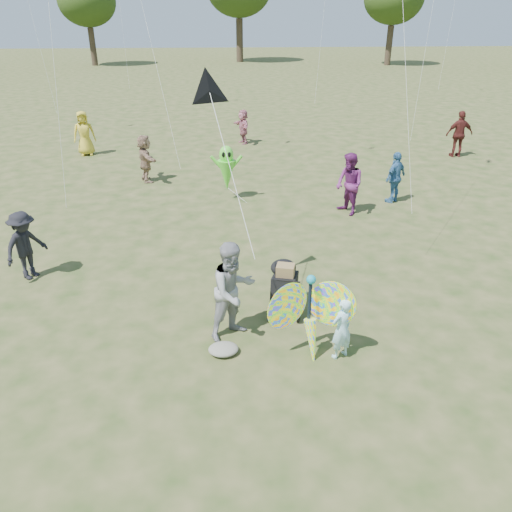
{
  "coord_description": "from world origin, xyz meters",
  "views": [
    {
      "loc": [
        -0.88,
        -7.35,
        5.5
      ],
      "look_at": [
        -0.2,
        1.5,
        1.1
      ],
      "focal_mm": 35.0,
      "sensor_mm": 36.0,
      "label": 1
    }
  ],
  "objects_px": {
    "crowd_j": "(243,127)",
    "butterfly_kite": "(310,316)",
    "crowd_c": "(395,177)",
    "crowd_g": "(84,133)",
    "alien_kite": "(227,170)",
    "crowd_e": "(349,184)",
    "crowd_b": "(25,246)",
    "child_girl": "(342,329)",
    "adult_man": "(233,291)",
    "crowd_h": "(459,134)",
    "crowd_d": "(145,158)",
    "jogging_stroller": "(284,284)"
  },
  "relations": [
    {
      "from": "crowd_j",
      "to": "alien_kite",
      "type": "xyz_separation_m",
      "value": [
        -0.91,
        -7.45,
        0.21
      ]
    },
    {
      "from": "crowd_b",
      "to": "butterfly_kite",
      "type": "xyz_separation_m",
      "value": [
        5.82,
        -3.31,
        0.0
      ]
    },
    {
      "from": "crowd_j",
      "to": "crowd_c",
      "type": "bearing_deg",
      "value": 10.03
    },
    {
      "from": "crowd_e",
      "to": "crowd_g",
      "type": "xyz_separation_m",
      "value": [
        -9.3,
        7.46,
        -0.01
      ]
    },
    {
      "from": "child_girl",
      "to": "butterfly_kite",
      "type": "bearing_deg",
      "value": -38.21
    },
    {
      "from": "crowd_b",
      "to": "crowd_c",
      "type": "height_order",
      "value": "crowd_c"
    },
    {
      "from": "child_girl",
      "to": "crowd_c",
      "type": "relative_size",
      "value": 0.73
    },
    {
      "from": "crowd_d",
      "to": "alien_kite",
      "type": "xyz_separation_m",
      "value": [
        2.8,
        -2.1,
        0.15
      ]
    },
    {
      "from": "jogging_stroller",
      "to": "butterfly_kite",
      "type": "bearing_deg",
      "value": -64.78
    },
    {
      "from": "crowd_d",
      "to": "crowd_g",
      "type": "bearing_deg",
      "value": 19.25
    },
    {
      "from": "crowd_j",
      "to": "butterfly_kite",
      "type": "distance_m",
      "value": 15.66
    },
    {
      "from": "crowd_d",
      "to": "alien_kite",
      "type": "height_order",
      "value": "alien_kite"
    },
    {
      "from": "adult_man",
      "to": "butterfly_kite",
      "type": "relative_size",
      "value": 1.07
    },
    {
      "from": "crowd_b",
      "to": "jogging_stroller",
      "type": "xyz_separation_m",
      "value": [
        5.57,
        -1.85,
        -0.18
      ]
    },
    {
      "from": "crowd_g",
      "to": "crowd_b",
      "type": "bearing_deg",
      "value": -96.31
    },
    {
      "from": "crowd_e",
      "to": "crowd_b",
      "type": "bearing_deg",
      "value": -89.65
    },
    {
      "from": "butterfly_kite",
      "to": "alien_kite",
      "type": "relative_size",
      "value": 1.02
    },
    {
      "from": "crowd_d",
      "to": "crowd_j",
      "type": "xyz_separation_m",
      "value": [
        3.71,
        5.35,
        -0.07
      ]
    },
    {
      "from": "crowd_c",
      "to": "crowd_e",
      "type": "distance_m",
      "value": 1.92
    },
    {
      "from": "crowd_h",
      "to": "butterfly_kite",
      "type": "bearing_deg",
      "value": 57.02
    },
    {
      "from": "crowd_c",
      "to": "crowd_g",
      "type": "height_order",
      "value": "crowd_g"
    },
    {
      "from": "child_girl",
      "to": "crowd_h",
      "type": "distance_m",
      "value": 15.01
    },
    {
      "from": "crowd_h",
      "to": "butterfly_kite",
      "type": "distance_m",
      "value": 15.21
    },
    {
      "from": "child_girl",
      "to": "crowd_d",
      "type": "relative_size",
      "value": 0.71
    },
    {
      "from": "crowd_c",
      "to": "crowd_d",
      "type": "xyz_separation_m",
      "value": [
        -8.04,
        2.75,
        0.02
      ]
    },
    {
      "from": "crowd_b",
      "to": "crowd_h",
      "type": "xyz_separation_m",
      "value": [
        14.2,
        9.39,
        0.13
      ]
    },
    {
      "from": "crowd_j",
      "to": "alien_kite",
      "type": "relative_size",
      "value": 0.87
    },
    {
      "from": "crowd_h",
      "to": "crowd_j",
      "type": "distance_m",
      "value": 9.2
    },
    {
      "from": "crowd_h",
      "to": "child_girl",
      "type": "bearing_deg",
      "value": 58.93
    },
    {
      "from": "adult_man",
      "to": "jogging_stroller",
      "type": "height_order",
      "value": "adult_man"
    },
    {
      "from": "crowd_g",
      "to": "alien_kite",
      "type": "distance_m",
      "value": 8.26
    },
    {
      "from": "adult_man",
      "to": "crowd_h",
      "type": "xyz_separation_m",
      "value": [
        9.67,
        11.99,
        -0.02
      ]
    },
    {
      "from": "adult_man",
      "to": "crowd_c",
      "type": "distance_m",
      "value": 8.67
    },
    {
      "from": "crowd_e",
      "to": "crowd_g",
      "type": "height_order",
      "value": "crowd_e"
    },
    {
      "from": "adult_man",
      "to": "crowd_h",
      "type": "height_order",
      "value": "adult_man"
    },
    {
      "from": "crowd_c",
      "to": "crowd_b",
      "type": "bearing_deg",
      "value": -14.88
    },
    {
      "from": "child_girl",
      "to": "crowd_g",
      "type": "height_order",
      "value": "crowd_g"
    },
    {
      "from": "crowd_g",
      "to": "butterfly_kite",
      "type": "distance_m",
      "value": 15.77
    },
    {
      "from": "crowd_e",
      "to": "crowd_j",
      "type": "bearing_deg",
      "value": 174.26
    },
    {
      "from": "crowd_d",
      "to": "crowd_h",
      "type": "distance_m",
      "value": 12.64
    },
    {
      "from": "crowd_c",
      "to": "crowd_e",
      "type": "height_order",
      "value": "crowd_e"
    },
    {
      "from": "child_girl",
      "to": "crowd_j",
      "type": "height_order",
      "value": "crowd_j"
    },
    {
      "from": "crowd_c",
      "to": "jogging_stroller",
      "type": "distance_m",
      "value": 7.45
    },
    {
      "from": "crowd_c",
      "to": "crowd_d",
      "type": "distance_m",
      "value": 8.5
    },
    {
      "from": "crowd_c",
      "to": "alien_kite",
      "type": "height_order",
      "value": "alien_kite"
    },
    {
      "from": "crowd_d",
      "to": "crowd_g",
      "type": "distance_m",
      "value": 4.83
    },
    {
      "from": "crowd_c",
      "to": "crowd_e",
      "type": "xyz_separation_m",
      "value": [
        -1.69,
        -0.89,
        0.11
      ]
    },
    {
      "from": "adult_man",
      "to": "crowd_h",
      "type": "bearing_deg",
      "value": 17.16
    },
    {
      "from": "child_girl",
      "to": "adult_man",
      "type": "relative_size",
      "value": 0.62
    },
    {
      "from": "jogging_stroller",
      "to": "butterfly_kite",
      "type": "distance_m",
      "value": 1.49
    }
  ]
}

